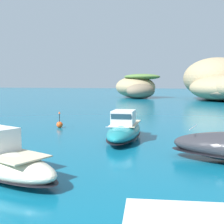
% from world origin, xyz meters
% --- Properties ---
extents(islet_small, '(15.10, 18.60, 6.31)m').
position_xyz_m(islet_small, '(-6.47, 70.57, 2.90)').
color(islet_small, '#9E8966').
rests_on(islet_small, ground).
extents(motorboat_teal, '(2.80, 7.29, 2.10)m').
position_xyz_m(motorboat_teal, '(5.29, 12.28, 0.70)').
color(motorboat_teal, '#19727A').
rests_on(motorboat_teal, ground).
extents(channel_buoy, '(0.56, 0.56, 1.48)m').
position_xyz_m(channel_buoy, '(-1.62, 15.97, 0.34)').
color(channel_buoy, '#E54C19').
rests_on(channel_buoy, ground).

